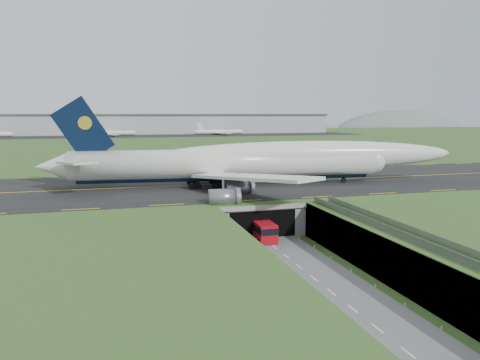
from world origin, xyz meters
name	(u,v)px	position (x,y,z in m)	size (l,w,h in m)	color
ground	(279,252)	(0.00, 0.00, 0.00)	(900.00, 900.00, 0.00)	#305120
airfield_deck	(279,233)	(0.00, 0.00, 3.00)	(800.00, 800.00, 6.00)	gray
trench_road	(298,266)	(0.00, -7.50, 0.10)	(12.00, 75.00, 0.20)	slate
taxiway	(227,184)	(0.00, 33.00, 6.09)	(800.00, 44.00, 0.18)	black
tunnel_portal	(248,210)	(0.00, 16.71, 3.33)	(17.00, 22.30, 6.00)	gray
guideway	(418,247)	(11.00, -19.11, 5.32)	(3.00, 53.00, 7.05)	#A8A8A3
jumbo_jet	(258,162)	(5.89, 29.20, 11.30)	(91.94, 59.36, 19.73)	white
shuttle_tram	(263,230)	(-0.33, 7.16, 1.80)	(3.31, 8.17, 3.29)	#B70C16
cargo_terminal	(141,124)	(-0.23, 299.41, 13.96)	(320.00, 67.00, 15.60)	#B2B2B2
distant_hills	(194,138)	(64.38, 430.00, -4.00)	(700.00, 91.00, 60.00)	slate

